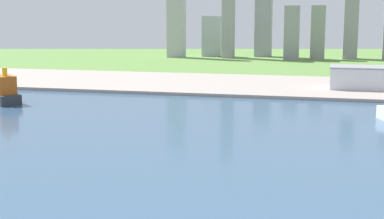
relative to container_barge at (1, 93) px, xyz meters
name	(u,v)px	position (x,y,z in m)	size (l,w,h in m)	color
ground_plane	(248,133)	(179.21, -58.04, -7.03)	(2400.00, 2400.00, 0.00)	#5B853E
water_bay	(225,161)	(179.21, -118.04, -6.95)	(840.00, 360.00, 0.15)	#385675
industrial_pier	(283,86)	(179.21, 131.96, -5.78)	(840.00, 140.00, 2.50)	#9F948B
container_barge	(1,93)	(0.00, 0.00, 0.00)	(46.55, 42.10, 24.59)	#2D3338
warehouse_main	(367,78)	(245.11, 120.15, 4.18)	(56.68, 32.31, 17.37)	silver
distant_skyline	(294,16)	(162.37, 455.59, 49.92)	(346.73, 64.65, 147.22)	#A6A4AF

